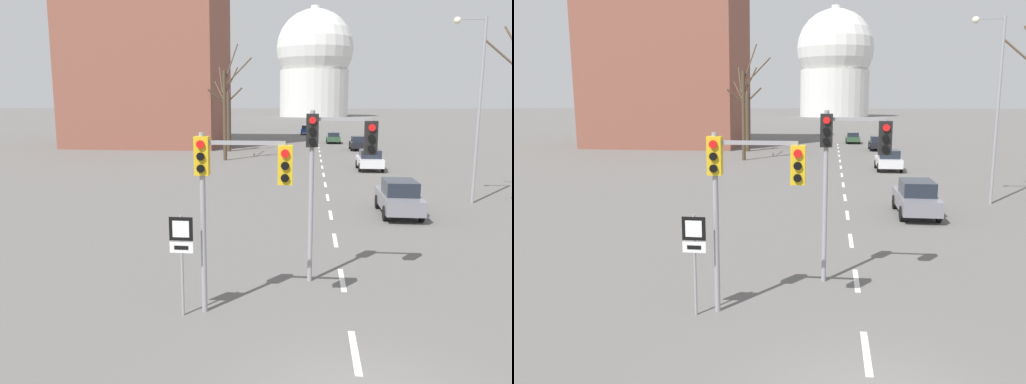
% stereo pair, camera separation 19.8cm
% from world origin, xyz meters
% --- Properties ---
extents(lane_stripe_0, '(0.16, 2.00, 0.01)m').
position_xyz_m(lane_stripe_0, '(0.00, 2.19, 0.00)').
color(lane_stripe_0, silver).
rests_on(lane_stripe_0, ground_plane).
extents(lane_stripe_1, '(0.16, 2.00, 0.01)m').
position_xyz_m(lane_stripe_1, '(0.00, 6.69, 0.00)').
color(lane_stripe_1, silver).
rests_on(lane_stripe_1, ground_plane).
extents(lane_stripe_2, '(0.16, 2.00, 0.01)m').
position_xyz_m(lane_stripe_2, '(0.00, 11.19, 0.00)').
color(lane_stripe_2, silver).
rests_on(lane_stripe_2, ground_plane).
extents(lane_stripe_3, '(0.16, 2.00, 0.01)m').
position_xyz_m(lane_stripe_3, '(0.00, 15.69, 0.00)').
color(lane_stripe_3, silver).
rests_on(lane_stripe_3, ground_plane).
extents(lane_stripe_4, '(0.16, 2.00, 0.01)m').
position_xyz_m(lane_stripe_4, '(0.00, 20.19, 0.00)').
color(lane_stripe_4, silver).
rests_on(lane_stripe_4, ground_plane).
extents(lane_stripe_5, '(0.16, 2.00, 0.01)m').
position_xyz_m(lane_stripe_5, '(0.00, 24.69, 0.00)').
color(lane_stripe_5, silver).
rests_on(lane_stripe_5, ground_plane).
extents(lane_stripe_6, '(0.16, 2.00, 0.01)m').
position_xyz_m(lane_stripe_6, '(0.00, 29.19, 0.00)').
color(lane_stripe_6, silver).
rests_on(lane_stripe_6, ground_plane).
extents(lane_stripe_7, '(0.16, 2.00, 0.01)m').
position_xyz_m(lane_stripe_7, '(0.00, 33.69, 0.00)').
color(lane_stripe_7, silver).
rests_on(lane_stripe_7, ground_plane).
extents(lane_stripe_8, '(0.16, 2.00, 0.01)m').
position_xyz_m(lane_stripe_8, '(0.00, 38.19, 0.00)').
color(lane_stripe_8, silver).
rests_on(lane_stripe_8, ground_plane).
extents(lane_stripe_9, '(0.16, 2.00, 0.01)m').
position_xyz_m(lane_stripe_9, '(0.00, 42.69, 0.00)').
color(lane_stripe_9, silver).
rests_on(lane_stripe_9, ground_plane).
extents(lane_stripe_10, '(0.16, 2.00, 0.01)m').
position_xyz_m(lane_stripe_10, '(0.00, 47.19, 0.00)').
color(lane_stripe_10, silver).
rests_on(lane_stripe_10, ground_plane).
extents(lane_stripe_11, '(0.16, 2.00, 0.01)m').
position_xyz_m(lane_stripe_11, '(0.00, 51.69, 0.00)').
color(lane_stripe_11, silver).
rests_on(lane_stripe_11, ground_plane).
extents(lane_stripe_12, '(0.16, 2.00, 0.01)m').
position_xyz_m(lane_stripe_12, '(0.00, 56.19, 0.00)').
color(lane_stripe_12, silver).
rests_on(lane_stripe_12, ground_plane).
extents(traffic_signal_near_left, '(2.43, 0.34, 4.67)m').
position_xyz_m(traffic_signal_near_left, '(-2.98, 3.96, 3.54)').
color(traffic_signal_near_left, gray).
rests_on(traffic_signal_near_left, ground_plane).
extents(traffic_signal_centre_tall, '(2.04, 0.34, 5.16)m').
position_xyz_m(traffic_signal_centre_tall, '(-0.43, 6.51, 3.92)').
color(traffic_signal_centre_tall, gray).
rests_on(traffic_signal_centre_tall, ground_plane).
extents(route_sign_post, '(0.60, 0.08, 2.64)m').
position_xyz_m(route_sign_post, '(-4.22, 3.65, 1.80)').
color(route_sign_post, gray).
rests_on(route_sign_post, ground_plane).
extents(street_lamp_right, '(1.67, 0.36, 9.66)m').
position_xyz_m(street_lamp_right, '(7.45, 19.35, 5.75)').
color(street_lamp_right, gray).
rests_on(street_lamp_right, ground_plane).
extents(sedan_near_left, '(1.80, 4.18, 1.43)m').
position_xyz_m(sedan_near_left, '(1.98, 58.61, 0.74)').
color(sedan_near_left, '#2D4C33').
rests_on(sedan_near_left, ground_plane).
extents(sedan_near_right, '(1.93, 3.83, 1.66)m').
position_xyz_m(sedan_near_right, '(3.70, 32.15, 0.84)').
color(sedan_near_right, silver).
rests_on(sedan_near_right, ground_plane).
extents(sedan_mid_centre, '(1.74, 3.88, 1.60)m').
position_xyz_m(sedan_mid_centre, '(4.30, 49.06, 0.81)').
color(sedan_mid_centre, black).
rests_on(sedan_mid_centre, ground_plane).
extents(sedan_far_left, '(1.82, 4.41, 1.72)m').
position_xyz_m(sedan_far_left, '(3.25, 16.05, 0.87)').
color(sedan_far_left, slate).
rests_on(sedan_far_left, ground_plane).
extents(sedan_far_right, '(1.69, 4.32, 1.53)m').
position_xyz_m(sedan_far_right, '(-1.77, 76.40, 0.80)').
color(sedan_far_right, navy).
rests_on(sedan_far_right, ground_plane).
extents(bare_tree_left_near, '(3.89, 3.97, 10.74)m').
position_xyz_m(bare_tree_left_near, '(-8.89, 37.95, 4.84)').
color(bare_tree_left_near, '#473828').
rests_on(bare_tree_left_near, ground_plane).
extents(bare_tree_left_far, '(3.71, 1.89, 6.96)m').
position_xyz_m(bare_tree_left_far, '(-10.01, 46.30, 3.47)').
color(bare_tree_left_far, '#473828').
rests_on(bare_tree_left_far, ground_plane).
extents(capitol_dome, '(27.45, 27.45, 38.77)m').
position_xyz_m(capitol_dome, '(0.00, 177.68, 18.89)').
color(capitol_dome, silver).
rests_on(capitol_dome, ground_plane).
extents(apartment_block_left, '(18.00, 14.00, 25.04)m').
position_xyz_m(apartment_block_left, '(-20.91, 53.22, 12.52)').
color(apartment_block_left, brown).
rests_on(apartment_block_left, ground_plane).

